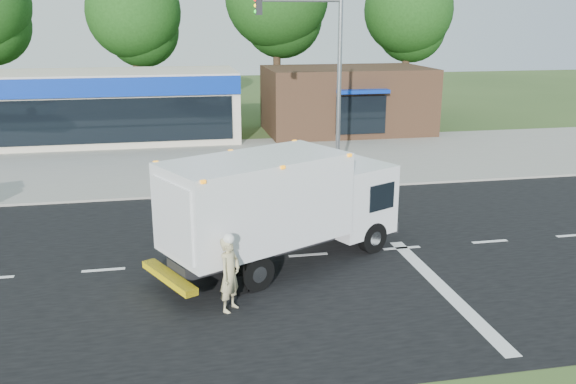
# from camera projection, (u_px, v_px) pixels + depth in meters

# --- Properties ---
(ground) EXTENTS (120.00, 120.00, 0.00)m
(ground) POSITION_uv_depth(u_px,v_px,m) (308.00, 255.00, 18.50)
(ground) COLOR #385123
(ground) RESTS_ON ground
(road_asphalt) EXTENTS (60.00, 14.00, 0.02)m
(road_asphalt) POSITION_uv_depth(u_px,v_px,m) (308.00, 255.00, 18.49)
(road_asphalt) COLOR black
(road_asphalt) RESTS_ON ground
(sidewalk) EXTENTS (60.00, 2.40, 0.12)m
(sidewalk) POSITION_uv_depth(u_px,v_px,m) (266.00, 184.00, 26.22)
(sidewalk) COLOR gray
(sidewalk) RESTS_ON ground
(parking_apron) EXTENTS (60.00, 9.00, 0.02)m
(parking_apron) POSITION_uv_depth(u_px,v_px,m) (248.00, 156.00, 31.70)
(parking_apron) COLOR gray
(parking_apron) RESTS_ON ground
(lane_markings) EXTENTS (55.20, 7.00, 0.01)m
(lane_markings) POSITION_uv_depth(u_px,v_px,m) (364.00, 269.00, 17.46)
(lane_markings) COLOR silver
(lane_markings) RESTS_ON road_asphalt
(ems_box_truck) EXTENTS (7.74, 5.42, 3.33)m
(ems_box_truck) POSITION_uv_depth(u_px,v_px,m) (280.00, 202.00, 17.29)
(ems_box_truck) COLOR black
(ems_box_truck) RESTS_ON ground
(emergency_worker) EXTENTS (0.78, 0.82, 2.00)m
(emergency_worker) POSITION_uv_depth(u_px,v_px,m) (230.00, 273.00, 14.78)
(emergency_worker) COLOR tan
(emergency_worker) RESTS_ON ground
(retail_strip_mall) EXTENTS (18.00, 6.20, 4.00)m
(retail_strip_mall) POSITION_uv_depth(u_px,v_px,m) (80.00, 107.00, 35.09)
(retail_strip_mall) COLOR beige
(retail_strip_mall) RESTS_ON ground
(brown_storefront) EXTENTS (10.00, 6.70, 4.00)m
(brown_storefront) POSITION_uv_depth(u_px,v_px,m) (346.00, 100.00, 38.08)
(brown_storefront) COLOR #382316
(brown_storefront) RESTS_ON ground
(traffic_signal_pole) EXTENTS (3.51, 0.25, 8.00)m
(traffic_signal_pole) POSITION_uv_depth(u_px,v_px,m) (324.00, 69.00, 24.74)
(traffic_signal_pole) COLOR gray
(traffic_signal_pole) RESTS_ON ground
(background_trees) EXTENTS (36.77, 7.39, 12.10)m
(background_trees) POSITION_uv_depth(u_px,v_px,m) (209.00, 11.00, 42.88)
(background_trees) COLOR #332114
(background_trees) RESTS_ON ground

